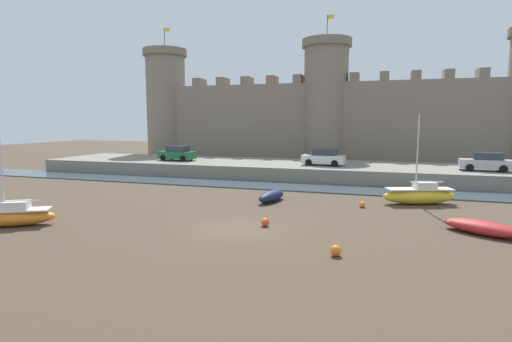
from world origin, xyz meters
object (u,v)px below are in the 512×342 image
(sailboat_midflat_right, at_px, (419,195))
(mooring_buoy_near_shore, at_px, (362,204))
(sailboat_foreground_right, at_px, (10,216))
(mooring_buoy_near_channel, at_px, (265,222))
(rowboat_midflat_centre, at_px, (272,196))
(car_quay_centre_east, at_px, (486,162))
(car_quay_east, at_px, (324,158))
(rowboat_near_channel_left, at_px, (482,227))
(car_quay_west, at_px, (177,153))
(mooring_buoy_off_centre, at_px, (336,251))

(sailboat_midflat_right, bearing_deg, mooring_buoy_near_shore, -147.92)
(sailboat_foreground_right, distance_m, mooring_buoy_near_channel, 13.80)
(rowboat_midflat_centre, height_order, car_quay_centre_east, car_quay_centre_east)
(rowboat_midflat_centre, height_order, sailboat_midflat_right, sailboat_midflat_right)
(sailboat_midflat_right, distance_m, car_quay_centre_east, 11.94)
(mooring_buoy_near_shore, distance_m, car_quay_east, 13.42)
(rowboat_near_channel_left, xyz_separation_m, sailboat_midflat_right, (-2.40, 7.03, 0.27))
(rowboat_midflat_centre, distance_m, mooring_buoy_near_channel, 6.73)
(car_quay_west, height_order, car_quay_centre_east, same)
(mooring_buoy_off_centre, bearing_deg, mooring_buoy_near_channel, 138.43)
(sailboat_midflat_right, xyz_separation_m, mooring_buoy_near_shore, (-3.66, -2.30, -0.44))
(mooring_buoy_off_centre, relative_size, car_quay_east, 0.11)
(mooring_buoy_near_shore, xyz_separation_m, car_quay_centre_east, (9.81, 12.43, 1.91))
(car_quay_west, bearing_deg, mooring_buoy_off_centre, -48.92)
(rowboat_midflat_centre, relative_size, sailboat_midflat_right, 0.55)
(rowboat_near_channel_left, bearing_deg, car_quay_west, 146.82)
(rowboat_midflat_centre, height_order, car_quay_east, car_quay_east)
(sailboat_midflat_right, distance_m, sailboat_foreground_right, 25.18)
(rowboat_near_channel_left, relative_size, mooring_buoy_off_centre, 8.27)
(rowboat_near_channel_left, height_order, mooring_buoy_near_shore, rowboat_near_channel_left)
(rowboat_midflat_centre, height_order, mooring_buoy_off_centre, rowboat_midflat_centre)
(car_quay_centre_east, bearing_deg, sailboat_foreground_right, -140.24)
(car_quay_centre_east, bearing_deg, rowboat_near_channel_left, -102.30)
(sailboat_midflat_right, bearing_deg, mooring_buoy_off_centre, -108.67)
(mooring_buoy_off_centre, xyz_separation_m, car_quay_west, (-19.98, 22.92, 1.87))
(rowboat_near_channel_left, distance_m, sailboat_foreground_right, 24.72)
(sailboat_foreground_right, xyz_separation_m, mooring_buoy_near_shore, (17.93, 10.65, -0.35))
(mooring_buoy_near_channel, distance_m, car_quay_west, 24.93)
(mooring_buoy_near_shore, bearing_deg, car_quay_west, 148.34)
(rowboat_near_channel_left, xyz_separation_m, rowboat_midflat_centre, (-12.28, 4.77, 0.04))
(mooring_buoy_near_shore, relative_size, car_quay_west, 0.09)
(rowboat_near_channel_left, bearing_deg, rowboat_midflat_centre, 158.77)
(sailboat_midflat_right, relative_size, mooring_buoy_near_channel, 13.47)
(mooring_buoy_near_channel, bearing_deg, sailboat_midflat_right, 46.31)
(rowboat_near_channel_left, relative_size, rowboat_midflat_centre, 1.15)
(rowboat_near_channel_left, height_order, mooring_buoy_off_centre, rowboat_near_channel_left)
(sailboat_foreground_right, relative_size, car_quay_centre_east, 1.24)
(car_quay_centre_east, bearing_deg, mooring_buoy_near_channel, -127.55)
(rowboat_near_channel_left, distance_m, mooring_buoy_near_shore, 7.69)
(sailboat_midflat_right, relative_size, mooring_buoy_near_shore, 15.43)
(sailboat_midflat_right, xyz_separation_m, car_quay_centre_east, (6.14, 10.13, 1.47))
(mooring_buoy_off_centre, height_order, mooring_buoy_near_channel, mooring_buoy_off_centre)
(mooring_buoy_near_shore, distance_m, car_quay_west, 24.22)
(car_quay_east, height_order, car_quay_centre_east, same)
(sailboat_midflat_right, bearing_deg, rowboat_near_channel_left, -71.14)
(car_quay_west, xyz_separation_m, car_quay_east, (16.22, -0.12, 0.00))
(rowboat_midflat_centre, xyz_separation_m, car_quay_west, (-14.34, 12.64, 1.70))
(mooring_buoy_near_channel, relative_size, car_quay_east, 0.11)
(mooring_buoy_off_centre, height_order, mooring_buoy_near_shore, mooring_buoy_off_centre)
(sailboat_foreground_right, height_order, mooring_buoy_near_shore, sailboat_foreground_right)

